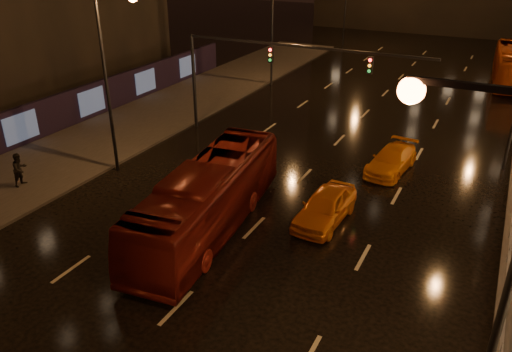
# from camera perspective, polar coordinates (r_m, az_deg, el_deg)

# --- Properties ---
(ground) EXTENTS (140.00, 140.00, 0.00)m
(ground) POSITION_cam_1_polar(r_m,az_deg,el_deg) (30.74, 8.34, 2.86)
(ground) COLOR black
(ground) RESTS_ON ground
(sidewalk_left) EXTENTS (7.00, 70.00, 0.15)m
(sidewalk_left) POSITION_cam_1_polar(r_m,az_deg,el_deg) (33.43, -17.18, 3.99)
(sidewalk_left) COLOR #38332D
(sidewalk_left) RESTS_ON ground
(hoarding_left) EXTENTS (0.30, 46.00, 2.50)m
(hoarding_left) POSITION_cam_1_polar(r_m,az_deg,el_deg) (33.86, -25.47, 5.01)
(hoarding_left) COLOR black
(hoarding_left) RESTS_ON ground
(traffic_signal) EXTENTS (15.31, 0.32, 6.20)m
(traffic_signal) POSITION_cam_1_polar(r_m,az_deg,el_deg) (31.15, -0.11, 12.60)
(traffic_signal) COLOR black
(traffic_signal) RESTS_ON ground
(streetlight_right) EXTENTS (2.64, 0.50, 10.00)m
(streetlight_right) POSITION_cam_1_polar(r_m,az_deg,el_deg) (10.48, 24.00, -7.51)
(streetlight_right) COLOR black
(streetlight_right) RESTS_ON ground
(bus_red) EXTENTS (3.90, 11.37, 3.10)m
(bus_red) POSITION_cam_1_polar(r_m,az_deg,el_deg) (21.77, -5.42, -2.48)
(bus_red) COLOR #62130E
(bus_red) RESTS_ON ground
(bus_curb) EXTENTS (3.42, 11.51, 3.16)m
(bus_curb) POSITION_cam_1_polar(r_m,az_deg,el_deg) (50.17, 27.22, 11.18)
(bus_curb) COLOR #AA3F11
(bus_curb) RESTS_ON ground
(taxi_near) EXTENTS (2.00, 4.53, 1.52)m
(taxi_near) POSITION_cam_1_polar(r_m,az_deg,el_deg) (22.82, 7.91, -3.47)
(taxi_near) COLOR orange
(taxi_near) RESTS_ON ground
(taxi_far) EXTENTS (2.32, 4.67, 1.30)m
(taxi_far) POSITION_cam_1_polar(r_m,az_deg,el_deg) (28.53, 15.21, 1.77)
(taxi_far) COLOR orange
(taxi_far) RESTS_ON ground
(pedestrian_b) EXTENTS (0.73, 0.91, 1.75)m
(pedestrian_b) POSITION_cam_1_polar(r_m,az_deg,el_deg) (28.27, -25.37, 0.70)
(pedestrian_b) COLOR black
(pedestrian_b) RESTS_ON sidewalk_left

